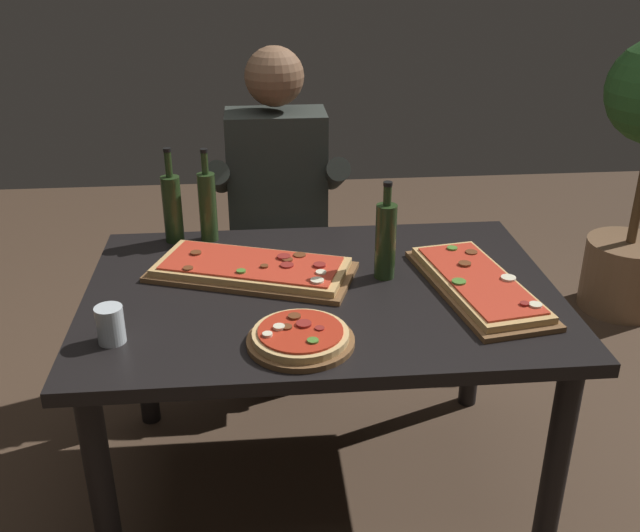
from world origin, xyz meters
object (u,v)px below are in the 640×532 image
object	(u,v)px
oil_bottle_amber	(386,240)
seated_diner	(278,203)
pizza_rectangular_front	(252,269)
pizza_rectangular_left	(478,284)
tumbler_near_camera	(110,325)
diner_chair	(278,251)
vinegar_bottle_green	(208,205)
wine_bottle_dark	(172,207)
dining_table	(321,316)
pizza_round_far	(300,337)

from	to	relation	value
oil_bottle_amber	seated_diner	world-z (taller)	seated_diner
pizza_rectangular_front	oil_bottle_amber	size ratio (longest dim) A/B	2.21
pizza_rectangular_left	tumbler_near_camera	world-z (taller)	tumbler_near_camera
tumbler_near_camera	oil_bottle_amber	bearing A→B (deg)	22.32
pizza_rectangular_front	seated_diner	distance (m)	0.63
pizza_rectangular_front	diner_chair	bearing A→B (deg)	82.07
vinegar_bottle_green	diner_chair	world-z (taller)	vinegar_bottle_green
wine_bottle_dark	tumbler_near_camera	xyz separation A→B (m)	(-0.10, -0.66, -0.07)
dining_table	diner_chair	xyz separation A→B (m)	(-0.10, 0.86, -0.16)
wine_bottle_dark	tumbler_near_camera	size ratio (longest dim) A/B	3.24
dining_table	diner_chair	distance (m)	0.88
pizza_rectangular_left	seated_diner	bearing A→B (deg)	125.48
pizza_rectangular_left	vinegar_bottle_green	xyz separation A→B (m)	(-0.81, 0.46, 0.11)
oil_bottle_amber	vinegar_bottle_green	bearing A→B (deg)	148.04
pizza_round_far	tumbler_near_camera	world-z (taller)	tumbler_near_camera
pizza_rectangular_front	diner_chair	size ratio (longest dim) A/B	0.78
dining_table	pizza_rectangular_front	distance (m)	0.26
pizza_round_far	tumbler_near_camera	distance (m)	0.49
oil_bottle_amber	seated_diner	size ratio (longest dim) A/B	0.23
pizza_round_far	diner_chair	bearing A→B (deg)	90.91
pizza_round_far	seated_diner	bearing A→B (deg)	91.01
pizza_rectangular_left	diner_chair	size ratio (longest dim) A/B	0.70
wine_bottle_dark	oil_bottle_amber	bearing A→B (deg)	-27.21
seated_diner	wine_bottle_dark	bearing A→B (deg)	-137.91
dining_table	wine_bottle_dark	xyz separation A→B (m)	(-0.47, 0.41, 0.22)
wine_bottle_dark	vinegar_bottle_green	size ratio (longest dim) A/B	1.02
diner_chair	pizza_rectangular_left	bearing A→B (deg)	-58.25
pizza_rectangular_front	seated_diner	world-z (taller)	seated_diner
vinegar_bottle_green	diner_chair	distance (m)	0.64
dining_table	pizza_rectangular_front	bearing A→B (deg)	151.29
vinegar_bottle_green	diner_chair	bearing A→B (deg)	61.23
dining_table	pizza_rectangular_left	distance (m)	0.48
pizza_round_far	tumbler_near_camera	size ratio (longest dim) A/B	2.79
tumbler_near_camera	pizza_round_far	bearing A→B (deg)	-6.62
pizza_rectangular_left	seated_diner	size ratio (longest dim) A/B	0.46
diner_chair	oil_bottle_amber	bearing A→B (deg)	-69.18
dining_table	pizza_round_far	size ratio (longest dim) A/B	4.97
pizza_rectangular_left	pizza_round_far	xyz separation A→B (m)	(-0.54, -0.26, -0.00)
pizza_round_far	seated_diner	size ratio (longest dim) A/B	0.21
diner_chair	vinegar_bottle_green	bearing A→B (deg)	-118.77
pizza_round_far	wine_bottle_dark	xyz separation A→B (m)	(-0.38, 0.72, 0.10)
pizza_round_far	oil_bottle_amber	xyz separation A→B (m)	(0.28, 0.37, 0.10)
wine_bottle_dark	seated_diner	xyz separation A→B (m)	(0.37, 0.33, -0.12)
vinegar_bottle_green	pizza_round_far	bearing A→B (deg)	-69.62
wine_bottle_dark	seated_diner	distance (m)	0.51
dining_table	pizza_rectangular_left	size ratio (longest dim) A/B	2.31
wine_bottle_dark	seated_diner	size ratio (longest dim) A/B	0.25
vinegar_bottle_green	diner_chair	xyz separation A→B (m)	(0.25, 0.45, -0.38)
wine_bottle_dark	diner_chair	xyz separation A→B (m)	(0.37, 0.45, -0.38)
wine_bottle_dark	tumbler_near_camera	world-z (taller)	wine_bottle_dark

